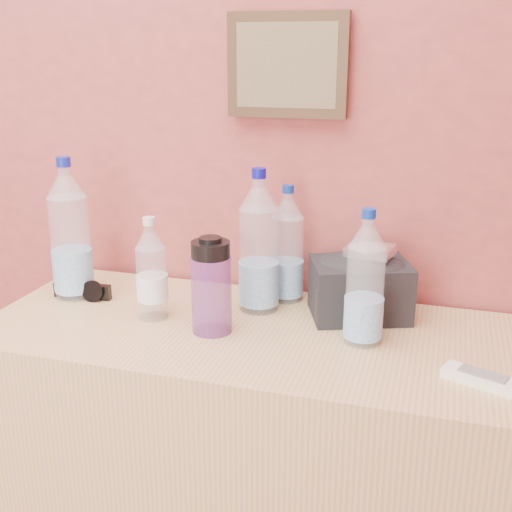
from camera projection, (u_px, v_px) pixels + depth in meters
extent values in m
plane|color=#B44C47|center=(94.00, 83.00, 1.75)|extent=(4.00, 0.00, 4.00)
cube|color=#AB894C|center=(256.00, 476.00, 1.63)|extent=(1.30, 0.54, 0.81)
cylinder|color=#A9C6D7|center=(70.00, 237.00, 1.66)|extent=(0.10, 0.10, 0.32)
cylinder|color=#111D9B|center=(63.00, 162.00, 1.60)|extent=(0.04, 0.04, 0.02)
cylinder|color=silver|center=(259.00, 249.00, 1.58)|extent=(0.10, 0.10, 0.31)
cylinder|color=#0D0D9D|center=(259.00, 173.00, 1.52)|extent=(0.03, 0.03, 0.02)
cylinder|color=white|center=(287.00, 251.00, 1.65)|extent=(0.08, 0.08, 0.27)
cylinder|color=navy|center=(288.00, 189.00, 1.60)|extent=(0.03, 0.03, 0.02)
cylinder|color=white|center=(365.00, 286.00, 1.40)|extent=(0.08, 0.08, 0.27)
cylinder|color=#0A2FA3|center=(369.00, 213.00, 1.35)|extent=(0.03, 0.03, 0.02)
cylinder|color=#A8C9D5|center=(152.00, 275.00, 1.54)|extent=(0.07, 0.07, 0.22)
cylinder|color=silver|center=(149.00, 221.00, 1.50)|extent=(0.03, 0.03, 0.02)
cylinder|color=purple|center=(212.00, 295.00, 1.47)|extent=(0.09, 0.09, 0.18)
cylinder|color=black|center=(210.00, 247.00, 1.43)|extent=(0.09, 0.09, 0.05)
cube|color=silver|center=(482.00, 379.00, 1.25)|extent=(0.16, 0.10, 0.02)
cube|color=silver|center=(370.00, 250.00, 1.53)|extent=(0.12, 0.11, 0.02)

